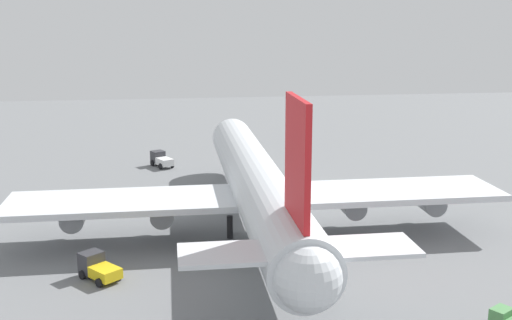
{
  "coord_description": "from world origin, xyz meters",
  "views": [
    {
      "loc": [
        -71.19,
        9.96,
        25.04
      ],
      "look_at": [
        0.0,
        0.0,
        8.48
      ],
      "focal_mm": 44.22,
      "sensor_mm": 36.0,
      "label": 1
    }
  ],
  "objects_px": {
    "cargo_loader": "(161,159)",
    "safety_cone_nose": "(240,170)",
    "cargo_airplane": "(256,184)",
    "baggage_tug": "(98,267)"
  },
  "relations": [
    {
      "from": "cargo_loader",
      "to": "baggage_tug",
      "type": "relative_size",
      "value": 1.11
    },
    {
      "from": "cargo_airplane",
      "to": "safety_cone_nose",
      "type": "relative_size",
      "value": 84.55
    },
    {
      "from": "cargo_airplane",
      "to": "cargo_loader",
      "type": "distance_m",
      "value": 36.25
    },
    {
      "from": "baggage_tug",
      "to": "safety_cone_nose",
      "type": "height_order",
      "value": "baggage_tug"
    },
    {
      "from": "cargo_airplane",
      "to": "baggage_tug",
      "type": "height_order",
      "value": "cargo_airplane"
    },
    {
      "from": "cargo_airplane",
      "to": "cargo_loader",
      "type": "relative_size",
      "value": 11.64
    },
    {
      "from": "cargo_airplane",
      "to": "safety_cone_nose",
      "type": "distance_m",
      "value": 28.58
    },
    {
      "from": "cargo_loader",
      "to": "safety_cone_nose",
      "type": "bearing_deg",
      "value": -115.42
    },
    {
      "from": "cargo_loader",
      "to": "cargo_airplane",
      "type": "bearing_deg",
      "value": -161.38
    },
    {
      "from": "baggage_tug",
      "to": "safety_cone_nose",
      "type": "distance_m",
      "value": 44.26
    }
  ]
}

